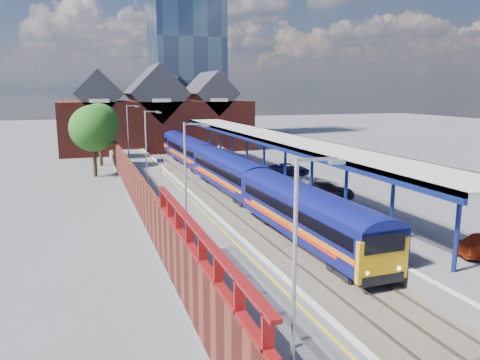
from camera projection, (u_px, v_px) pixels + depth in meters
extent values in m
plane|color=#5B5B5E|center=(198.00, 180.00, 51.17)|extent=(240.00, 240.00, 0.00)
cube|color=#473D33|center=(224.00, 200.00, 41.87)|extent=(6.00, 76.00, 0.06)
cube|color=slate|center=(200.00, 201.00, 41.15)|extent=(0.07, 76.00, 0.14)
cube|color=slate|center=(216.00, 200.00, 41.61)|extent=(0.07, 76.00, 0.14)
cube|color=slate|center=(233.00, 198.00, 42.10)|extent=(0.07, 76.00, 0.14)
cube|color=slate|center=(248.00, 197.00, 42.56)|extent=(0.07, 76.00, 0.14)
cube|color=#565659|center=(163.00, 200.00, 40.04)|extent=(5.00, 76.00, 1.00)
cube|color=#565659|center=(286.00, 190.00, 43.69)|extent=(6.00, 76.00, 1.00)
cube|color=silver|center=(190.00, 192.00, 40.68)|extent=(0.30, 76.00, 0.05)
cube|color=silver|center=(257.00, 187.00, 42.68)|extent=(0.30, 76.00, 0.05)
cube|color=yellow|center=(183.00, 192.00, 40.49)|extent=(0.14, 76.00, 0.01)
cube|color=navy|center=(307.00, 215.00, 29.77)|extent=(3.08, 16.05, 2.50)
cube|color=navy|center=(308.00, 196.00, 29.53)|extent=(3.08, 16.05, 0.60)
cube|color=navy|center=(229.00, 172.00, 45.19)|extent=(3.08, 16.05, 2.50)
cube|color=navy|center=(229.00, 160.00, 44.95)|extent=(3.08, 16.05, 0.60)
cube|color=navy|center=(190.00, 151.00, 60.62)|extent=(3.08, 16.05, 2.50)
cube|color=navy|center=(190.00, 142.00, 60.38)|extent=(3.08, 16.05, 0.60)
cube|color=navy|center=(167.00, 139.00, 76.04)|extent=(3.08, 16.05, 2.50)
cube|color=navy|center=(167.00, 131.00, 75.80)|extent=(3.08, 16.05, 0.60)
cube|color=black|center=(194.00, 157.00, 52.37)|extent=(0.04, 60.54, 0.70)
cube|color=orange|center=(194.00, 164.00, 52.52)|extent=(0.03, 55.27, 0.30)
cube|color=red|center=(194.00, 166.00, 52.56)|extent=(0.03, 55.27, 0.30)
cube|color=#F2B20C|center=(382.00, 260.00, 22.44)|extent=(2.82, 0.35, 2.10)
cube|color=black|center=(384.00, 244.00, 22.19)|extent=(2.30, 0.20, 0.90)
cube|color=black|center=(354.00, 270.00, 24.86)|extent=(2.00, 2.40, 0.60)
cube|color=black|center=(162.00, 145.00, 81.55)|extent=(2.00, 2.40, 0.60)
cylinder|color=navy|center=(457.00, 230.00, 22.43)|extent=(0.24, 0.24, 4.20)
cylinder|color=navy|center=(392.00, 206.00, 27.08)|extent=(0.24, 0.24, 4.20)
cylinder|color=navy|center=(346.00, 189.00, 31.73)|extent=(0.24, 0.24, 4.20)
cylinder|color=navy|center=(312.00, 177.00, 36.37)|extent=(0.24, 0.24, 4.20)
cylinder|color=navy|center=(285.00, 167.00, 41.02)|extent=(0.24, 0.24, 4.20)
cylinder|color=navy|center=(264.00, 159.00, 45.66)|extent=(0.24, 0.24, 4.20)
cylinder|color=navy|center=(247.00, 153.00, 50.31)|extent=(0.24, 0.24, 4.20)
cylinder|color=navy|center=(233.00, 147.00, 54.96)|extent=(0.24, 0.24, 4.20)
cylinder|color=navy|center=(221.00, 143.00, 59.60)|extent=(0.24, 0.24, 4.20)
cylinder|color=navy|center=(210.00, 139.00, 64.25)|extent=(0.24, 0.24, 4.20)
cube|color=beige|center=(273.00, 137.00, 44.47)|extent=(4.50, 52.00, 0.25)
cube|color=navy|center=(252.00, 139.00, 43.81)|extent=(0.20, 52.00, 0.55)
cube|color=navy|center=(294.00, 138.00, 45.18)|extent=(0.20, 52.00, 0.55)
cylinder|color=#A5A8AA|center=(294.00, 282.00, 12.94)|extent=(0.12, 0.12, 7.00)
cube|color=#A5A8AA|center=(317.00, 159.00, 12.49)|extent=(1.20, 0.08, 0.08)
cube|color=#A5A8AA|center=(337.00, 162.00, 12.70)|extent=(0.45, 0.18, 0.12)
cylinder|color=#A5A8AA|center=(186.00, 186.00, 25.95)|extent=(0.12, 0.12, 7.00)
cube|color=#A5A8AA|center=(195.00, 124.00, 25.50)|extent=(1.20, 0.08, 0.08)
cube|color=#A5A8AA|center=(206.00, 126.00, 25.71)|extent=(0.45, 0.18, 0.12)
cylinder|color=#A5A8AA|center=(146.00, 151.00, 40.82)|extent=(0.12, 0.12, 7.00)
cube|color=#A5A8AA|center=(152.00, 112.00, 40.37)|extent=(1.20, 0.08, 0.08)
cube|color=#A5A8AA|center=(159.00, 113.00, 40.58)|extent=(0.45, 0.18, 0.12)
cylinder|color=#A5A8AA|center=(128.00, 135.00, 55.69)|extent=(0.12, 0.12, 7.00)
cube|color=#A5A8AA|center=(132.00, 106.00, 55.23)|extent=(1.20, 0.08, 0.08)
cube|color=#A5A8AA|center=(137.00, 107.00, 55.44)|extent=(0.45, 0.18, 0.12)
cylinder|color=#A5A8AA|center=(160.00, 172.00, 43.58)|extent=(0.08, 0.08, 2.50)
cube|color=#0C194C|center=(160.00, 160.00, 43.38)|extent=(0.55, 0.06, 0.35)
cube|color=#5D2018|center=(140.00, 195.00, 33.28)|extent=(0.35, 50.00, 2.80)
cube|color=maroon|center=(195.00, 227.00, 17.02)|extent=(0.30, 15.00, 0.12)
cube|color=maroon|center=(196.00, 252.00, 17.20)|extent=(0.30, 15.00, 0.12)
cube|color=maroon|center=(268.00, 333.00, 10.61)|extent=(0.30, 0.12, 1.00)
cube|color=maroon|center=(239.00, 297.00, 12.47)|extent=(0.30, 0.12, 1.00)
cube|color=maroon|center=(218.00, 270.00, 14.33)|extent=(0.30, 0.12, 1.00)
cube|color=maroon|center=(202.00, 249.00, 16.19)|extent=(0.30, 0.12, 1.00)
cube|color=maroon|center=(189.00, 233.00, 18.05)|extent=(0.30, 0.12, 1.00)
cube|color=maroon|center=(179.00, 219.00, 19.91)|extent=(0.30, 0.12, 1.00)
cube|color=maroon|center=(170.00, 208.00, 21.76)|extent=(0.30, 0.12, 1.00)
cube|color=maroon|center=(163.00, 199.00, 23.62)|extent=(0.30, 0.12, 1.00)
cube|color=#5D2018|center=(156.00, 126.00, 76.43)|extent=(30.00, 12.00, 8.00)
cube|color=#232328|center=(97.00, 93.00, 72.59)|extent=(7.13, 12.00, 7.13)
cube|color=#232328|center=(155.00, 93.00, 75.45)|extent=(9.16, 12.00, 9.16)
cube|color=#232328|center=(209.00, 93.00, 78.30)|extent=(7.13, 12.00, 7.13)
cube|color=beige|center=(99.00, 101.00, 67.16)|extent=(2.80, 0.15, 0.50)
cube|color=beige|center=(162.00, 100.00, 70.01)|extent=(2.80, 0.15, 0.50)
cube|color=beige|center=(219.00, 100.00, 72.87)|extent=(2.80, 0.15, 0.50)
cube|color=#495E7D|center=(185.00, 40.00, 97.02)|extent=(14.00, 14.00, 40.00)
cylinder|color=#382314|center=(95.00, 159.00, 53.03)|extent=(0.44, 0.44, 4.00)
sphere|color=#1F5416|center=(93.00, 128.00, 52.37)|extent=(5.20, 5.20, 5.20)
sphere|color=#1F5416|center=(101.00, 135.00, 52.29)|extent=(3.20, 3.20, 3.20)
cylinder|color=#382314|center=(101.00, 150.00, 60.78)|extent=(0.44, 0.44, 4.00)
sphere|color=#1F5416|center=(99.00, 123.00, 60.12)|extent=(5.20, 5.20, 5.20)
sphere|color=#1F5416|center=(106.00, 129.00, 60.04)|extent=(3.20, 3.20, 3.20)
imported|color=#AEAEB3|center=(317.00, 185.00, 40.31)|extent=(4.22, 2.63, 1.31)
imported|color=black|center=(327.00, 190.00, 38.44)|extent=(4.77, 3.35, 1.28)
imported|color=navy|center=(289.00, 169.00, 48.72)|extent=(4.79, 3.21, 1.22)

